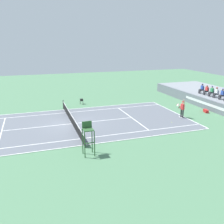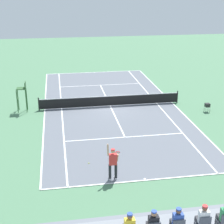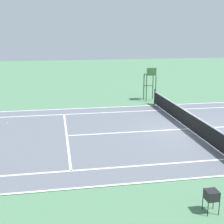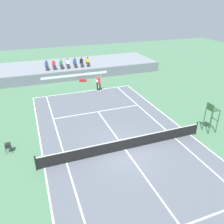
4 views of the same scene
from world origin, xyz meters
TOP-DOWN VIEW (x-y plane):
  - ground_plane at (0.00, 0.00)m, footprint 80.00×80.00m
  - court at (0.00, 0.00)m, footprint 11.08×23.88m
  - net at (0.00, 0.00)m, footprint 11.98×0.10m
  - barrier_wall at (0.00, 16.25)m, footprint 24.43×0.25m
  - bleacher_platform at (0.00, 19.98)m, footprint 24.43×7.21m
  - spectator_seated_0 at (-3.23, 17.65)m, footprint 0.44×0.60m
  - spectator_seated_1 at (-2.31, 17.65)m, footprint 0.44×0.60m
  - spectator_seated_2 at (-1.38, 17.65)m, footprint 0.44×0.60m
  - spectator_seated_3 at (-0.55, 17.65)m, footprint 0.44×0.60m
  - spectator_seated_4 at (0.41, 17.65)m, footprint 0.44×0.60m
  - spectator_seated_5 at (1.30, 17.65)m, footprint 0.44×0.60m
  - spectator_seated_6 at (2.15, 17.65)m, footprint 0.44×0.60m
  - tennis_player at (1.68, 11.48)m, footprint 0.76×0.62m
  - tennis_ball at (2.79, 9.59)m, footprint 0.07×0.07m
  - umpire_chair at (7.17, 0.00)m, footprint 0.77×0.77m
  - equipment_bag at (0.79, 15.33)m, footprint 0.95×0.57m
  - ball_hopper at (-7.58, 2.57)m, footprint 0.36×0.36m

SIDE VIEW (x-z plane):
  - ground_plane at x=0.00m, z-range 0.00..0.00m
  - court at x=0.00m, z-range 0.00..0.02m
  - tennis_ball at x=2.79m, z-range 0.00..0.07m
  - equipment_bag at x=0.79m, z-range 0.00..0.32m
  - net at x=0.00m, z-range -0.01..1.06m
  - ball_hopper at x=-7.58m, z-range 0.22..0.92m
  - bleacher_platform at x=0.00m, z-range 0.00..1.28m
  - barrier_wall at x=0.00m, z-range 0.00..1.28m
  - tennis_player at x=1.68m, z-range -0.05..2.04m
  - umpire_chair at x=7.17m, z-range 0.34..2.78m
  - spectator_seated_0 at x=-3.23m, z-range 1.25..2.52m
  - spectator_seated_1 at x=-2.31m, z-range 1.25..2.52m
  - spectator_seated_2 at x=-1.38m, z-range 1.25..2.52m
  - spectator_seated_3 at x=-0.55m, z-range 1.25..2.52m
  - spectator_seated_4 at x=0.41m, z-range 1.25..2.52m
  - spectator_seated_5 at x=1.30m, z-range 1.25..2.52m
  - spectator_seated_6 at x=2.15m, z-range 1.25..2.52m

